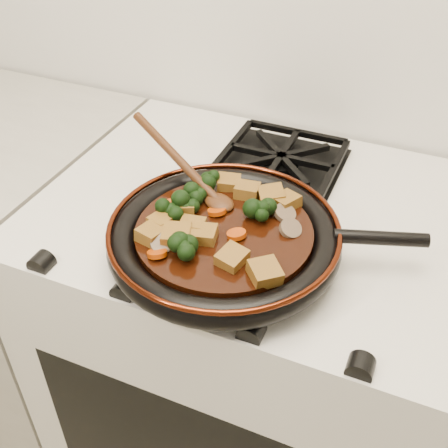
% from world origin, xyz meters
% --- Properties ---
extents(stove, '(0.76, 0.60, 0.90)m').
position_xyz_m(stove, '(0.00, 1.69, 0.45)').
color(stove, silver).
rests_on(stove, ground).
extents(burner_grate_front, '(0.23, 0.23, 0.03)m').
position_xyz_m(burner_grate_front, '(0.00, 1.55, 0.91)').
color(burner_grate_front, black).
rests_on(burner_grate_front, stove).
extents(burner_grate_back, '(0.23, 0.23, 0.03)m').
position_xyz_m(burner_grate_back, '(0.00, 1.83, 0.91)').
color(burner_grate_back, black).
rests_on(burner_grate_back, stove).
extents(skillet, '(0.47, 0.36, 0.05)m').
position_xyz_m(skillet, '(0.01, 1.54, 0.94)').
color(skillet, black).
rests_on(skillet, burner_grate_front).
extents(braising_sauce, '(0.27, 0.27, 0.02)m').
position_xyz_m(braising_sauce, '(0.00, 1.54, 0.95)').
color(braising_sauce, black).
rests_on(braising_sauce, skillet).
extents(tofu_cube_0, '(0.05, 0.05, 0.02)m').
position_xyz_m(tofu_cube_0, '(-0.05, 1.49, 0.97)').
color(tofu_cube_0, brown).
rests_on(tofu_cube_0, braising_sauce).
extents(tofu_cube_1, '(0.06, 0.06, 0.03)m').
position_xyz_m(tofu_cube_1, '(0.10, 1.47, 0.97)').
color(tofu_cube_1, brown).
rests_on(tofu_cube_1, braising_sauce).
extents(tofu_cube_2, '(0.04, 0.05, 0.03)m').
position_xyz_m(tofu_cube_2, '(-0.09, 1.48, 0.97)').
color(tofu_cube_2, brown).
rests_on(tofu_cube_2, braising_sauce).
extents(tofu_cube_3, '(0.05, 0.05, 0.02)m').
position_xyz_m(tofu_cube_3, '(-0.03, 1.65, 0.97)').
color(tofu_cube_3, brown).
rests_on(tofu_cube_3, braising_sauce).
extents(tofu_cube_4, '(0.04, 0.05, 0.03)m').
position_xyz_m(tofu_cube_4, '(0.04, 1.47, 0.97)').
color(tofu_cube_4, brown).
rests_on(tofu_cube_4, braising_sauce).
extents(tofu_cube_5, '(0.04, 0.04, 0.03)m').
position_xyz_m(tofu_cube_5, '(0.00, 1.64, 0.97)').
color(tofu_cube_5, brown).
rests_on(tofu_cube_5, braising_sauce).
extents(tofu_cube_6, '(0.05, 0.05, 0.02)m').
position_xyz_m(tofu_cube_6, '(0.07, 1.64, 0.97)').
color(tofu_cube_6, brown).
rests_on(tofu_cube_6, braising_sauce).
extents(tofu_cube_7, '(0.05, 0.05, 0.02)m').
position_xyz_m(tofu_cube_7, '(-0.07, 1.56, 0.97)').
color(tofu_cube_7, brown).
rests_on(tofu_cube_7, braising_sauce).
extents(tofu_cube_8, '(0.06, 0.06, 0.03)m').
position_xyz_m(tofu_cube_8, '(0.04, 1.64, 0.97)').
color(tofu_cube_8, brown).
rests_on(tofu_cube_8, braising_sauce).
extents(tofu_cube_9, '(0.05, 0.04, 0.02)m').
position_xyz_m(tofu_cube_9, '(-0.01, 1.51, 0.97)').
color(tofu_cube_9, brown).
rests_on(tofu_cube_9, braising_sauce).
extents(tofu_cube_10, '(0.04, 0.04, 0.02)m').
position_xyz_m(tofu_cube_10, '(-0.09, 1.51, 0.97)').
color(tofu_cube_10, brown).
rests_on(tofu_cube_10, braising_sauce).
extents(tofu_cube_11, '(0.04, 0.04, 0.02)m').
position_xyz_m(tofu_cube_11, '(-0.04, 1.52, 0.97)').
color(tofu_cube_11, brown).
rests_on(tofu_cube_11, braising_sauce).
extents(broccoli_floret_0, '(0.07, 0.08, 0.07)m').
position_xyz_m(broccoli_floret_0, '(0.04, 1.59, 0.97)').
color(broccoli_floret_0, black).
rests_on(broccoli_floret_0, braising_sauce).
extents(broccoli_floret_1, '(0.09, 0.08, 0.07)m').
position_xyz_m(broccoli_floret_1, '(-0.03, 1.46, 0.97)').
color(broccoli_floret_1, black).
rests_on(broccoli_floret_1, braising_sauce).
extents(broccoli_floret_2, '(0.07, 0.08, 0.06)m').
position_xyz_m(broccoli_floret_2, '(-0.07, 1.59, 0.97)').
color(broccoli_floret_2, black).
rests_on(broccoli_floret_2, braising_sauce).
extents(broccoli_floret_3, '(0.08, 0.07, 0.06)m').
position_xyz_m(broccoli_floret_3, '(-0.07, 1.56, 0.97)').
color(broccoli_floret_3, black).
rests_on(broccoli_floret_3, braising_sauce).
extents(broccoli_floret_4, '(0.08, 0.07, 0.07)m').
position_xyz_m(broccoli_floret_4, '(-0.07, 1.63, 0.97)').
color(broccoli_floret_4, black).
rests_on(broccoli_floret_4, braising_sauce).
extents(broccoli_floret_5, '(0.07, 0.07, 0.05)m').
position_xyz_m(broccoli_floret_5, '(-0.08, 1.53, 0.97)').
color(broccoli_floret_5, black).
rests_on(broccoli_floret_5, braising_sauce).
extents(carrot_coin_0, '(0.03, 0.03, 0.02)m').
position_xyz_m(carrot_coin_0, '(-0.08, 1.49, 0.96)').
color(carrot_coin_0, '#AD3704').
rests_on(carrot_coin_0, braising_sauce).
extents(carrot_coin_1, '(0.03, 0.03, 0.02)m').
position_xyz_m(carrot_coin_1, '(-0.06, 1.45, 0.96)').
color(carrot_coin_1, '#AD3704').
rests_on(carrot_coin_1, braising_sauce).
extents(carrot_coin_2, '(0.03, 0.03, 0.02)m').
position_xyz_m(carrot_coin_2, '(-0.02, 1.57, 0.96)').
color(carrot_coin_2, '#AD3704').
rests_on(carrot_coin_2, braising_sauce).
extents(carrot_coin_3, '(0.03, 0.03, 0.02)m').
position_xyz_m(carrot_coin_3, '(-0.09, 1.55, 0.96)').
color(carrot_coin_3, '#AD3704').
rests_on(carrot_coin_3, braising_sauce).
extents(carrot_coin_4, '(0.03, 0.03, 0.02)m').
position_xyz_m(carrot_coin_4, '(0.03, 1.53, 0.96)').
color(carrot_coin_4, '#AD3704').
rests_on(carrot_coin_4, braising_sauce).
extents(mushroom_slice_0, '(0.05, 0.05, 0.02)m').
position_xyz_m(mushroom_slice_0, '(0.10, 1.57, 0.97)').
color(mushroom_slice_0, brown).
rests_on(mushroom_slice_0, braising_sauce).
extents(mushroom_slice_1, '(0.04, 0.04, 0.02)m').
position_xyz_m(mushroom_slice_1, '(0.08, 1.61, 0.97)').
color(mushroom_slice_1, brown).
rests_on(mushroom_slice_1, braising_sauce).
extents(mushroom_slice_2, '(0.05, 0.05, 0.02)m').
position_xyz_m(mushroom_slice_2, '(-0.06, 1.46, 0.97)').
color(mushroom_slice_2, brown).
rests_on(mushroom_slice_2, braising_sauce).
extents(wooden_spoon, '(0.14, 0.08, 0.23)m').
position_xyz_m(wooden_spoon, '(-0.08, 1.62, 0.98)').
color(wooden_spoon, '#44220E').
rests_on(wooden_spoon, braising_sauce).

